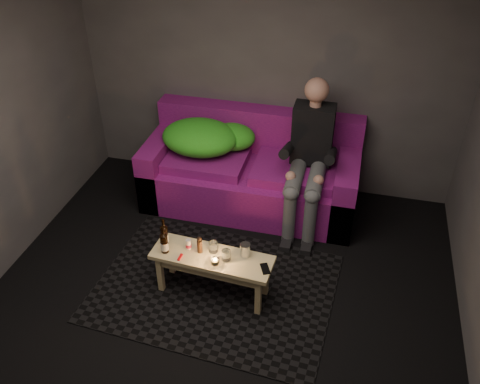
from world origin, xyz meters
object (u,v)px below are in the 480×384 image
at_px(sofa, 252,173).
at_px(beer_bottle_a, 164,235).
at_px(beer_bottle_b, 164,243).
at_px(steel_cup, 245,250).
at_px(coffee_table, 212,263).
at_px(person, 309,154).

relative_size(sofa, beer_bottle_a, 8.58).
relative_size(sofa, beer_bottle_b, 8.35).
xyz_separation_m(sofa, beer_bottle_a, (-0.45, -1.38, 0.17)).
height_order(sofa, steel_cup, sofa).
bearing_deg(beer_bottle_b, sofa, 74.45).
relative_size(beer_bottle_b, steel_cup, 2.22).
height_order(coffee_table, steel_cup, steel_cup).
xyz_separation_m(coffee_table, beer_bottle_b, (-0.40, -0.04, 0.17)).
distance_m(sofa, steel_cup, 1.39).
bearing_deg(coffee_table, beer_bottle_a, 172.67).
height_order(coffee_table, beer_bottle_b, beer_bottle_b).
bearing_deg(beer_bottle_a, steel_cup, 1.57).
height_order(person, beer_bottle_a, person).
relative_size(person, beer_bottle_a, 5.73).
distance_m(coffee_table, beer_bottle_b, 0.44).
xyz_separation_m(sofa, steel_cup, (0.25, -1.36, 0.14)).
xyz_separation_m(person, beer_bottle_b, (-1.01, -1.30, -0.24)).
distance_m(person, beer_bottle_b, 1.67).
relative_size(coffee_table, steel_cup, 8.83).
bearing_deg(coffee_table, steel_cup, 15.72).
bearing_deg(sofa, steel_cup, -79.53).
distance_m(coffee_table, beer_bottle_a, 0.47).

